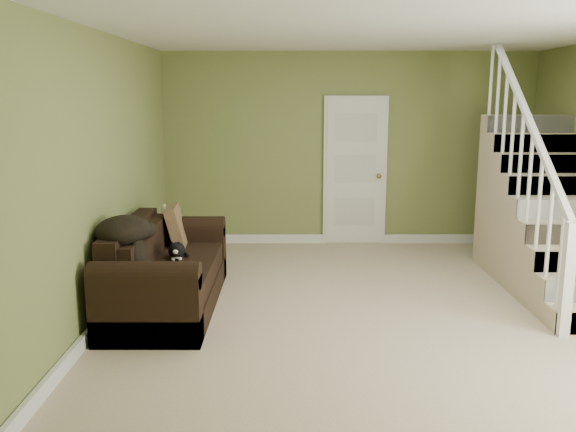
{
  "coord_description": "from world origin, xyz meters",
  "views": [
    {
      "loc": [
        -0.79,
        -5.55,
        2.04
      ],
      "look_at": [
        -0.81,
        0.43,
        0.84
      ],
      "focal_mm": 38.0,
      "sensor_mm": 36.0,
      "label": 1
    }
  ],
  "objects_px": {
    "cat": "(176,251)",
    "banana": "(179,269)",
    "side_table": "(174,249)",
    "sofa": "(164,275)"
  },
  "relations": [
    {
      "from": "cat",
      "to": "side_table",
      "type": "bearing_deg",
      "value": 96.35
    },
    {
      "from": "sofa",
      "to": "side_table",
      "type": "relative_size",
      "value": 2.61
    },
    {
      "from": "cat",
      "to": "banana",
      "type": "height_order",
      "value": "cat"
    },
    {
      "from": "sofa",
      "to": "banana",
      "type": "distance_m",
      "value": 0.42
    },
    {
      "from": "side_table",
      "to": "banana",
      "type": "height_order",
      "value": "side_table"
    },
    {
      "from": "sofa",
      "to": "cat",
      "type": "distance_m",
      "value": 0.27
    },
    {
      "from": "side_table",
      "to": "cat",
      "type": "xyz_separation_m",
      "value": [
        0.22,
        -0.97,
        0.23
      ]
    },
    {
      "from": "banana",
      "to": "cat",
      "type": "bearing_deg",
      "value": 98.53
    },
    {
      "from": "sofa",
      "to": "cat",
      "type": "xyz_separation_m",
      "value": [
        0.11,
        0.12,
        0.21
      ]
    },
    {
      "from": "side_table",
      "to": "cat",
      "type": "height_order",
      "value": "side_table"
    }
  ]
}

